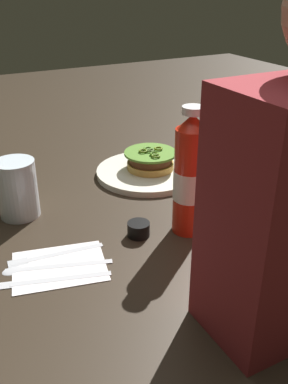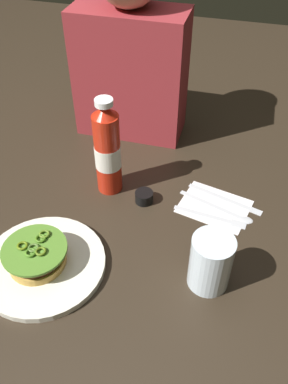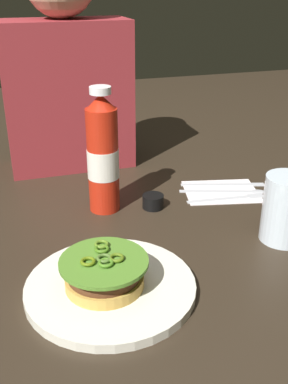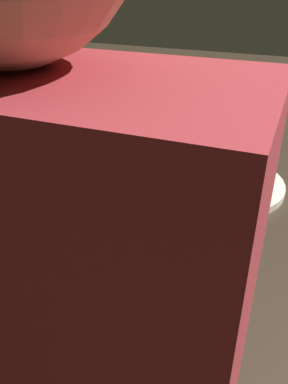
% 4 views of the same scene
% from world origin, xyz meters
% --- Properties ---
extents(ground_plane, '(3.00, 3.00, 0.00)m').
position_xyz_m(ground_plane, '(0.00, 0.00, 0.00)').
color(ground_plane, black).
extents(dinner_plate, '(0.26, 0.26, 0.02)m').
position_xyz_m(dinner_plate, '(-0.12, -0.05, 0.01)').
color(dinner_plate, silver).
rests_on(dinner_plate, ground_plane).
extents(burger_sandwich, '(0.14, 0.14, 0.05)m').
position_xyz_m(burger_sandwich, '(-0.13, -0.05, 0.04)').
color(burger_sandwich, gold).
rests_on(burger_sandwich, dinner_plate).
extents(ketchup_bottle, '(0.06, 0.06, 0.26)m').
position_xyz_m(ketchup_bottle, '(-0.06, 0.23, 0.12)').
color(ketchup_bottle, red).
rests_on(ketchup_bottle, ground_plane).
extents(water_glass, '(0.09, 0.09, 0.13)m').
position_xyz_m(water_glass, '(0.22, 0.01, 0.06)').
color(water_glass, silver).
rests_on(water_glass, ground_plane).
extents(condiment_cup, '(0.05, 0.05, 0.03)m').
position_xyz_m(condiment_cup, '(0.03, 0.21, 0.01)').
color(condiment_cup, black).
rests_on(condiment_cup, ground_plane).
extents(napkin, '(0.19, 0.16, 0.00)m').
position_xyz_m(napkin, '(0.21, 0.23, 0.00)').
color(napkin, white).
rests_on(napkin, ground_plane).
extents(fork_utensil, '(0.18, 0.04, 0.00)m').
position_xyz_m(fork_utensil, '(0.22, 0.19, 0.00)').
color(fork_utensil, silver).
rests_on(fork_utensil, napkin).
extents(spoon_utensil, '(0.19, 0.07, 0.00)m').
position_xyz_m(spoon_utensil, '(0.24, 0.22, 0.00)').
color(spoon_utensil, silver).
rests_on(spoon_utensil, napkin).
extents(butter_knife, '(0.19, 0.07, 0.00)m').
position_xyz_m(butter_knife, '(0.24, 0.26, 0.00)').
color(butter_knife, silver).
rests_on(butter_knife, napkin).
extents(diner_person, '(0.30, 0.16, 0.52)m').
position_xyz_m(diner_person, '(-0.09, 0.51, 0.23)').
color(diner_person, maroon).
rests_on(diner_person, ground_plane).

